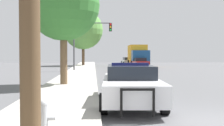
% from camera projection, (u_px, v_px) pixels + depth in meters
% --- Properties ---
extents(police_car, '(2.34, 5.52, 1.51)m').
position_uv_depth(police_car, '(130.00, 84.00, 10.17)').
color(police_car, white).
rests_on(police_car, ground_plane).
extents(fire_hydrant, '(0.51, 0.22, 0.80)m').
position_uv_depth(fire_hydrant, '(43.00, 117.00, 5.65)').
color(fire_hydrant, '#B7BCC1').
rests_on(fire_hydrant, sidewalk_left).
extents(traffic_light, '(4.20, 0.35, 5.25)m').
position_uv_depth(traffic_light, '(89.00, 36.00, 30.46)').
color(traffic_light, '#424247').
rests_on(traffic_light, sidewalk_left).
extents(car_background_oncoming, '(2.08, 4.29, 1.37)m').
position_uv_depth(car_background_oncoming, '(139.00, 63.00, 36.28)').
color(car_background_oncoming, maroon).
rests_on(car_background_oncoming, ground_plane).
extents(car_background_distant, '(2.14, 4.17, 1.36)m').
position_uv_depth(car_background_distant, '(128.00, 61.00, 44.67)').
color(car_background_distant, silver).
rests_on(car_background_distant, ground_plane).
extents(box_truck, '(2.61, 6.90, 3.15)m').
position_uv_depth(box_truck, '(138.00, 55.00, 39.83)').
color(box_truck, navy).
rests_on(box_truck, ground_plane).
extents(tree_sidewalk_near, '(4.10, 4.10, 6.56)m').
position_uv_depth(tree_sidewalk_near, '(63.00, 5.00, 15.87)').
color(tree_sidewalk_near, brown).
rests_on(tree_sidewalk_near, sidewalk_left).
extents(tree_sidewalk_far, '(6.22, 6.22, 8.69)m').
position_uv_depth(tree_sidewalk_far, '(83.00, 30.00, 44.19)').
color(tree_sidewalk_far, brown).
rests_on(tree_sidewalk_far, sidewalk_left).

